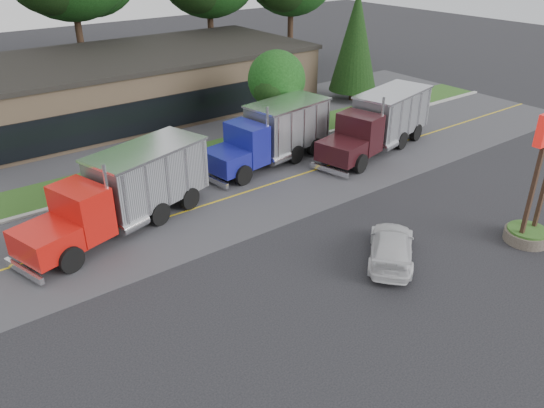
{
  "coord_description": "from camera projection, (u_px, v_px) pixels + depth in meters",
  "views": [
    {
      "loc": [
        -10.59,
        -11.79,
        12.2
      ],
      "look_at": [
        1.57,
        4.31,
        1.8
      ],
      "focal_mm": 35.0,
      "sensor_mm": 36.0,
      "label": 1
    }
  ],
  "objects": [
    {
      "name": "bilo_sign",
      "position": [
        536.0,
        200.0,
        22.55
      ],
      "size": [
        2.2,
        1.9,
        5.95
      ],
      "color": "#6B6054",
      "rests_on": "ground"
    },
    {
      "name": "tree_verge",
      "position": [
        277.0,
        82.0,
        34.05
      ],
      "size": [
        3.94,
        3.71,
        5.63
      ],
      "color": "#382619",
      "rests_on": "ground"
    },
    {
      "name": "dump_truck_maroon",
      "position": [
        381.0,
        120.0,
        32.71
      ],
      "size": [
        9.86,
        4.54,
        3.36
      ],
      "rotation": [
        0.0,
        0.0,
        3.37
      ],
      "color": "black",
      "rests_on": "ground"
    },
    {
      "name": "dump_truck_red",
      "position": [
        127.0,
        189.0,
        24.04
      ],
      "size": [
        9.75,
        5.11,
        3.36
      ],
      "rotation": [
        0.0,
        0.0,
        3.44
      ],
      "color": "black",
      "rests_on": "ground"
    },
    {
      "name": "grass_verge",
      "position": [
        138.0,
        171.0,
        30.27
      ],
      "size": [
        60.0,
        3.4,
        0.03
      ],
      "primitive_type": "cube",
      "color": "#2A521C",
      "rests_on": "ground"
    },
    {
      "name": "curb",
      "position": [
        151.0,
        182.0,
        28.99
      ],
      "size": [
        60.0,
        0.3,
        0.12
      ],
      "primitive_type": "cube",
      "color": "#9E9E99",
      "rests_on": "ground"
    },
    {
      "name": "road",
      "position": [
        189.0,
        211.0,
        26.01
      ],
      "size": [
        60.0,
        8.0,
        0.02
      ],
      "primitive_type": "cube",
      "color": "#505055",
      "rests_on": "ground"
    },
    {
      "name": "evergreen_right",
      "position": [
        356.0,
        40.0,
        40.95
      ],
      "size": [
        3.76,
        3.76,
        8.56
      ],
      "color": "#382619",
      "rests_on": "ground"
    },
    {
      "name": "center_line",
      "position": [
        189.0,
        211.0,
        26.01
      ],
      "size": [
        60.0,
        0.12,
        0.01
      ],
      "primitive_type": "cube",
      "color": "gold",
      "rests_on": "ground"
    },
    {
      "name": "strip_mall",
      "position": [
        96.0,
        90.0,
        38.23
      ],
      "size": [
        32.0,
        12.0,
        4.0
      ],
      "primitive_type": "cube",
      "color": "#997B5D",
      "rests_on": "ground"
    },
    {
      "name": "far_parking",
      "position": [
        105.0,
        146.0,
        33.82
      ],
      "size": [
        60.0,
        7.0,
        0.02
      ],
      "primitive_type": "cube",
      "color": "#505055",
      "rests_on": "ground"
    },
    {
      "name": "rally_car",
      "position": [
        391.0,
        247.0,
        21.84
      ],
      "size": [
        4.45,
        4.17,
        1.26
      ],
      "primitive_type": "imported",
      "rotation": [
        0.0,
        0.0,
        2.28
      ],
      "color": "silver",
      "rests_on": "ground"
    },
    {
      "name": "dump_truck_blue",
      "position": [
        274.0,
        132.0,
        30.81
      ],
      "size": [
        8.57,
        3.74,
        3.36
      ],
      "rotation": [
        0.0,
        0.0,
        3.29
      ],
      "color": "black",
      "rests_on": "ground"
    },
    {
      "name": "ground",
      "position": [
        308.0,
        301.0,
        19.62
      ],
      "size": [
        140.0,
        140.0,
        0.0
      ],
      "primitive_type": "plane",
      "color": "#2E2E33",
      "rests_on": "ground"
    }
  ]
}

